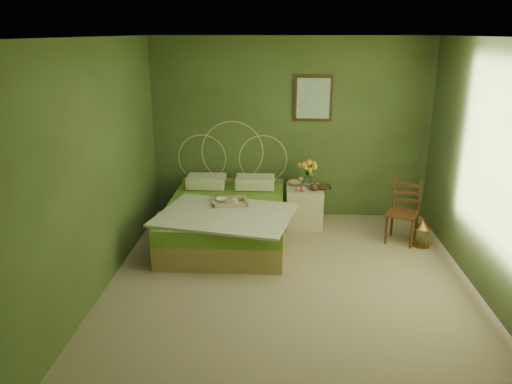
# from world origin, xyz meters

# --- Properties ---
(floor) EXTENTS (4.50, 4.50, 0.00)m
(floor) POSITION_xyz_m (0.00, 0.00, 0.00)
(floor) COLOR tan
(floor) RESTS_ON ground
(ceiling) EXTENTS (4.50, 4.50, 0.00)m
(ceiling) POSITION_xyz_m (0.00, 0.00, 2.60)
(ceiling) COLOR silver
(ceiling) RESTS_ON wall_back
(wall_back) EXTENTS (4.00, 0.00, 4.00)m
(wall_back) POSITION_xyz_m (0.00, 2.25, 1.30)
(wall_back) COLOR #536837
(wall_back) RESTS_ON floor
(wall_left) EXTENTS (0.00, 4.50, 4.50)m
(wall_left) POSITION_xyz_m (-2.00, 0.00, 1.30)
(wall_left) COLOR #536837
(wall_left) RESTS_ON floor
(wall_right) EXTENTS (0.00, 4.50, 4.50)m
(wall_right) POSITION_xyz_m (2.00, 0.00, 1.30)
(wall_right) COLOR #536837
(wall_right) RESTS_ON floor
(wall_art) EXTENTS (0.54, 0.04, 0.64)m
(wall_art) POSITION_xyz_m (0.32, 2.22, 1.75)
(wall_art) COLOR #35210E
(wall_art) RESTS_ON wall_back
(bed) EXTENTS (1.80, 2.27, 1.41)m
(bed) POSITION_xyz_m (-0.84, 1.29, 0.31)
(bed) COLOR tan
(bed) RESTS_ON floor
(nightstand) EXTENTS (0.51, 0.51, 0.99)m
(nightstand) POSITION_xyz_m (0.22, 1.80, 0.35)
(nightstand) COLOR beige
(nightstand) RESTS_ON floor
(chair) EXTENTS (0.49, 0.49, 0.84)m
(chair) POSITION_xyz_m (1.47, 1.33, 0.47)
(chair) COLOR #35210E
(chair) RESTS_ON floor
(birdcage) EXTENTS (0.23, 0.23, 0.34)m
(birdcage) POSITION_xyz_m (1.70, 1.13, 0.17)
(birdcage) COLOR #BB7D3C
(birdcage) RESTS_ON floor
(book_lower) EXTENTS (0.20, 0.25, 0.02)m
(book_lower) POSITION_xyz_m (0.40, 1.81, 0.57)
(book_lower) COLOR #381E0F
(book_lower) RESTS_ON nightstand
(book_upper) EXTENTS (0.24, 0.28, 0.02)m
(book_upper) POSITION_xyz_m (0.40, 1.81, 0.59)
(book_upper) COLOR #472819
(book_upper) RESTS_ON nightstand
(cereal_bowl) EXTENTS (0.16, 0.16, 0.04)m
(cereal_bowl) POSITION_xyz_m (-0.88, 1.22, 0.56)
(cereal_bowl) COLOR white
(cereal_bowl) RESTS_ON bed
(coffee_cup) EXTENTS (0.08, 0.08, 0.07)m
(coffee_cup) POSITION_xyz_m (-0.70, 1.11, 0.58)
(coffee_cup) COLOR white
(coffee_cup) RESTS_ON bed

